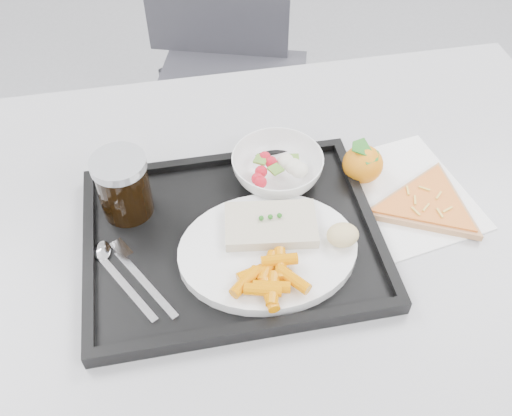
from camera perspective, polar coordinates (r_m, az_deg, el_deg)
The scene contains 14 objects.
table at distance 0.98m, azimuth 1.39°, elevation -3.18°, with size 1.20×0.80×0.75m.
chair at distance 1.68m, azimuth -3.25°, elevation 15.35°, with size 0.53×0.53×0.93m.
tray at distance 0.89m, azimuth -2.40°, elevation -3.06°, with size 0.45×0.35×0.03m.
dinner_plate at distance 0.86m, azimuth 1.19°, elevation -4.28°, with size 0.27×0.27×0.02m.
fish_fillet at distance 0.86m, azimuth 1.49°, elevation -1.68°, with size 0.15×0.10×0.03m.
bread_roll at distance 0.85m, azimuth 8.66°, elevation -2.68°, with size 0.06×0.05×0.03m.
salad_bowl at distance 0.95m, azimuth 2.14°, elevation 4.07°, with size 0.15×0.15×0.05m.
cola_glass at distance 0.90m, azimuth -13.14°, elevation 2.25°, with size 0.08×0.08×0.11m.
cutlery at distance 0.86m, azimuth -13.13°, elevation -6.07°, with size 0.12×0.16×0.01m.
napkin at distance 0.98m, azimuth 13.36°, elevation 1.00°, with size 0.29×0.28×0.00m.
tangerine at distance 0.98m, azimuth 10.64°, elevation 4.35°, with size 0.08×0.08×0.07m.
pizza_slice at distance 0.97m, azimuth 16.76°, elevation 0.37°, with size 0.23×0.23×0.02m.
carrot_pile at distance 0.80m, azimuth 1.39°, elevation -7.05°, with size 0.11×0.10×0.03m.
salad_contents at distance 0.94m, azimuth 2.49°, elevation 4.08°, with size 0.10×0.08×0.02m.
Camera 1 is at (-0.14, -0.29, 1.46)m, focal length 40.00 mm.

